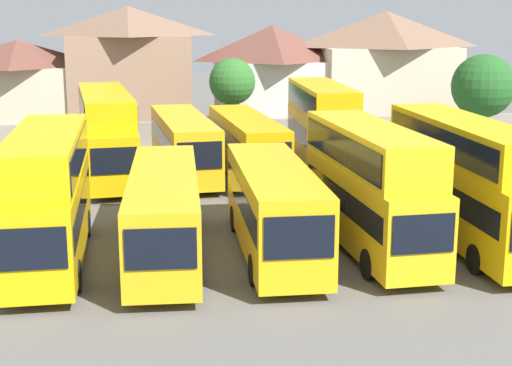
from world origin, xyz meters
The scene contains 17 objects.
ground centered at (0.00, 18.00, 0.00)m, with size 140.00×140.00×0.00m, color #605E5B.
depot_boundary_wall centered at (0.00, 24.53, 0.90)m, with size 56.00×0.50×1.80m, color gray.
bus_1 centered at (-8.30, 0.36, 2.78)m, with size 2.60×10.68×4.93m.
bus_2 centered at (-4.01, 0.36, 1.88)m, with size 3.26×12.13×3.28m.
bus_3 centered at (0.17, -0.13, 1.98)m, with size 2.99×10.92×3.48m.
bus_4 centered at (3.98, -0.16, 2.77)m, with size 2.76×10.42×4.93m.
bus_5 centered at (8.12, 0.21, 2.82)m, with size 2.66×12.05×5.01m.
bus_6 centered at (-6.53, 14.90, 2.78)m, with size 3.58×12.18×4.92m.
bus_7 centered at (-2.21, 14.86, 1.96)m, with size 3.30×11.87×3.44m.
bus_8 centered at (1.30, 14.17, 1.96)m, with size 3.05×11.90×3.43m.
bus_9 centered at (5.88, 14.82, 2.87)m, with size 3.09×10.45×5.11m.
house_terrace_left centered at (-13.39, 32.09, 3.65)m, with size 9.25×7.46×7.16m.
house_terrace_centre centered at (-5.11, 31.57, 4.91)m, with size 9.53×6.92×9.65m.
house_terrace_right centered at (6.09, 31.91, 4.19)m, with size 9.01×6.99×8.20m.
house_terrace_far_right centered at (15.34, 31.60, 4.74)m, with size 11.28×7.46×9.28m.
tree_left_of_lot centered at (19.54, 22.53, 4.08)m, with size 4.49×4.49×6.33m.
tree_behind_wall centered at (2.24, 27.03, 4.19)m, with size 3.39×3.39×5.96m.
Camera 1 is at (-5.15, -27.97, 9.27)m, focal length 53.31 mm.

